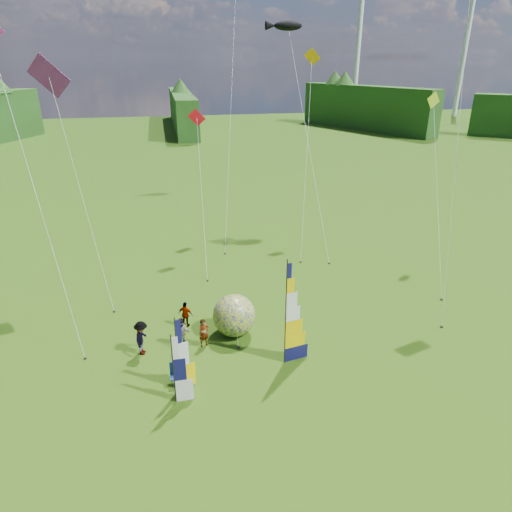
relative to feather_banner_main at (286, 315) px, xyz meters
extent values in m
plane|color=#557D15|center=(-0.24, -3.00, -2.72)|extent=(220.00, 220.00, 0.00)
sphere|color=navy|center=(-2.04, 3.05, -1.56)|extent=(2.92, 2.92, 2.33)
imported|color=#66594C|center=(-3.78, 2.24, -1.93)|extent=(0.68, 0.57, 1.59)
imported|color=#66594C|center=(-4.89, 2.40, -1.88)|extent=(0.83, 0.42, 1.68)
imported|color=#66594C|center=(-6.94, 2.20, -1.79)|extent=(0.71, 1.27, 1.86)
imported|color=#66594C|center=(-4.60, 4.35, -1.96)|extent=(0.96, 0.76, 1.54)
camera|label=1|loc=(-5.16, -18.14, 11.31)|focal=32.00mm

